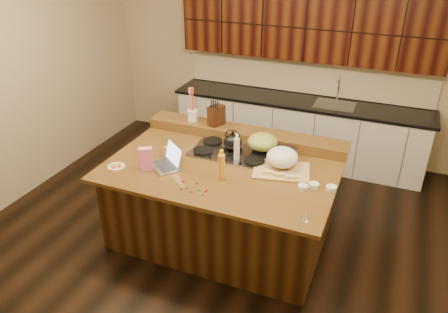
% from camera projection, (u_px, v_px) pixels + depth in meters
% --- Properties ---
extents(room, '(5.52, 5.02, 2.72)m').
position_uv_depth(room, '(222.00, 128.00, 4.39)').
color(room, black).
rests_on(room, ground).
extents(island, '(2.40, 1.60, 0.92)m').
position_uv_depth(island, '(222.00, 201.00, 4.81)').
color(island, black).
rests_on(island, ground).
extents(back_ledge, '(2.40, 0.30, 0.12)m').
position_uv_depth(back_ledge, '(245.00, 134.00, 5.14)').
color(back_ledge, black).
rests_on(back_ledge, island).
extents(cooktop, '(0.92, 0.52, 0.05)m').
position_uv_depth(cooktop, '(233.00, 152.00, 4.83)').
color(cooktop, gray).
rests_on(cooktop, island).
extents(back_counter, '(3.70, 0.66, 2.40)m').
position_uv_depth(back_counter, '(301.00, 96.00, 6.28)').
color(back_counter, silver).
rests_on(back_counter, ground).
extents(kettle, '(0.22, 0.22, 0.18)m').
position_uv_depth(kettle, '(233.00, 142.00, 4.77)').
color(kettle, black).
rests_on(kettle, cooktop).
extents(green_bowl, '(0.39, 0.39, 0.18)m').
position_uv_depth(green_bowl, '(262.00, 142.00, 4.78)').
color(green_bowl, olive).
rests_on(green_bowl, cooktop).
extents(laptop, '(0.43, 0.42, 0.24)m').
position_uv_depth(laptop, '(169.00, 160.00, 4.55)').
color(laptop, '#B7B7BC').
rests_on(laptop, island).
extents(oil_bottle, '(0.09, 0.09, 0.27)m').
position_uv_depth(oil_bottle, '(222.00, 167.00, 4.28)').
color(oil_bottle, orange).
rests_on(oil_bottle, island).
extents(vinegar_bottle, '(0.07, 0.07, 0.25)m').
position_uv_depth(vinegar_bottle, '(237.00, 149.00, 4.65)').
color(vinegar_bottle, silver).
rests_on(vinegar_bottle, island).
extents(wooden_tray, '(0.64, 0.52, 0.23)m').
position_uv_depth(wooden_tray, '(282.00, 160.00, 4.48)').
color(wooden_tray, tan).
rests_on(wooden_tray, island).
extents(ramekin_a, '(0.13, 0.13, 0.04)m').
position_uv_depth(ramekin_a, '(331.00, 188.00, 4.15)').
color(ramekin_a, white).
rests_on(ramekin_a, island).
extents(ramekin_b, '(0.11, 0.11, 0.04)m').
position_uv_depth(ramekin_b, '(303.00, 187.00, 4.17)').
color(ramekin_b, white).
rests_on(ramekin_b, island).
extents(ramekin_c, '(0.12, 0.12, 0.04)m').
position_uv_depth(ramekin_c, '(314.00, 185.00, 4.20)').
color(ramekin_c, white).
rests_on(ramekin_c, island).
extents(strainer_bowl, '(0.26, 0.26, 0.09)m').
position_uv_depth(strainer_bowl, '(287.00, 154.00, 4.73)').
color(strainer_bowl, '#996B3F').
rests_on(strainer_bowl, island).
extents(kitchen_timer, '(0.09, 0.09, 0.07)m').
position_uv_depth(kitchen_timer, '(306.00, 214.00, 3.75)').
color(kitchen_timer, silver).
rests_on(kitchen_timer, island).
extents(pink_bag, '(0.15, 0.13, 0.25)m').
position_uv_depth(pink_bag, '(146.00, 159.00, 4.46)').
color(pink_bag, pink).
rests_on(pink_bag, island).
extents(candy_plate, '(0.20, 0.20, 0.01)m').
position_uv_depth(candy_plate, '(116.00, 166.00, 4.56)').
color(candy_plate, white).
rests_on(candy_plate, island).
extents(package_box, '(0.10, 0.08, 0.12)m').
position_uv_depth(package_box, '(168.00, 152.00, 4.72)').
color(package_box, '#E49D50').
rests_on(package_box, island).
extents(utensil_crock, '(0.14, 0.14, 0.14)m').
position_uv_depth(utensil_crock, '(192.00, 115.00, 5.31)').
color(utensil_crock, white).
rests_on(utensil_crock, back_ledge).
extents(knife_block, '(0.18, 0.23, 0.24)m').
position_uv_depth(knife_block, '(216.00, 115.00, 5.18)').
color(knife_block, black).
rests_on(knife_block, back_ledge).
extents(gumdrop_0, '(0.02, 0.02, 0.02)m').
position_uv_depth(gumdrop_0, '(205.00, 191.00, 4.13)').
color(gumdrop_0, red).
rests_on(gumdrop_0, island).
extents(gumdrop_1, '(0.02, 0.02, 0.02)m').
position_uv_depth(gumdrop_1, '(199.00, 190.00, 4.15)').
color(gumdrop_1, '#198C26').
rests_on(gumdrop_1, island).
extents(gumdrop_2, '(0.02, 0.02, 0.02)m').
position_uv_depth(gumdrop_2, '(184.00, 181.00, 4.29)').
color(gumdrop_2, red).
rests_on(gumdrop_2, island).
extents(gumdrop_3, '(0.02, 0.02, 0.02)m').
position_uv_depth(gumdrop_3, '(191.00, 192.00, 4.12)').
color(gumdrop_3, '#198C26').
rests_on(gumdrop_3, island).
extents(gumdrop_4, '(0.02, 0.02, 0.02)m').
position_uv_depth(gumdrop_4, '(207.00, 190.00, 4.15)').
color(gumdrop_4, red).
rests_on(gumdrop_4, island).
extents(gumdrop_5, '(0.02, 0.02, 0.02)m').
position_uv_depth(gumdrop_5, '(182.00, 188.00, 4.18)').
color(gumdrop_5, '#198C26').
rests_on(gumdrop_5, island).
extents(gumdrop_6, '(0.02, 0.02, 0.02)m').
position_uv_depth(gumdrop_6, '(197.00, 183.00, 4.26)').
color(gumdrop_6, red).
rests_on(gumdrop_6, island).
extents(gumdrop_7, '(0.02, 0.02, 0.02)m').
position_uv_depth(gumdrop_7, '(187.00, 188.00, 4.18)').
color(gumdrop_7, '#198C26').
rests_on(gumdrop_7, island).
extents(gumdrop_8, '(0.02, 0.02, 0.02)m').
position_uv_depth(gumdrop_8, '(181.00, 189.00, 4.16)').
color(gumdrop_8, red).
rests_on(gumdrop_8, island).
extents(gumdrop_9, '(0.02, 0.02, 0.02)m').
position_uv_depth(gumdrop_9, '(203.00, 195.00, 4.07)').
color(gumdrop_9, '#198C26').
rests_on(gumdrop_9, island).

